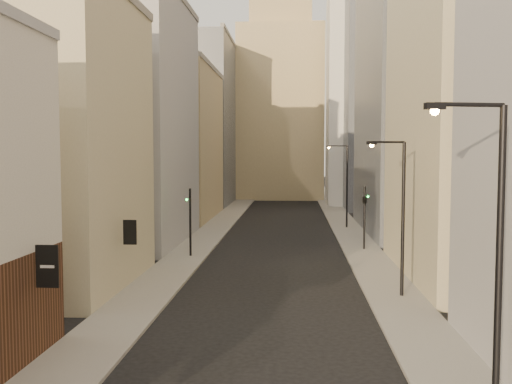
# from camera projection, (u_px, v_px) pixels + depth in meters

# --- Properties ---
(sidewalk_left) EXTENTS (3.00, 140.00, 0.15)m
(sidewalk_left) POSITION_uv_depth(u_px,v_px,m) (221.00, 223.00, 60.76)
(sidewalk_left) COLOR gray
(sidewalk_left) RESTS_ON ground
(sidewalk_right) EXTENTS (3.00, 140.00, 0.15)m
(sidewalk_right) POSITION_uv_depth(u_px,v_px,m) (344.00, 224.00, 59.90)
(sidewalk_right) COLOR gray
(sidewalk_right) RESTS_ON ground
(left_bldg_beige) EXTENTS (8.00, 12.00, 16.00)m
(left_bldg_beige) POSITION_uv_depth(u_px,v_px,m) (56.00, 145.00, 31.72)
(left_bldg_beige) COLOR tan
(left_bldg_beige) RESTS_ON ground
(left_bldg_grey) EXTENTS (8.00, 16.00, 20.00)m
(left_bldg_grey) POSITION_uv_depth(u_px,v_px,m) (135.00, 123.00, 47.51)
(left_bldg_grey) COLOR #9C9BA1
(left_bldg_grey) RESTS_ON ground
(left_bldg_tan) EXTENTS (8.00, 18.00, 17.00)m
(left_bldg_tan) POSITION_uv_depth(u_px,v_px,m) (179.00, 145.00, 65.53)
(left_bldg_tan) COLOR tan
(left_bldg_tan) RESTS_ON ground
(left_bldg_wingrid) EXTENTS (8.00, 20.00, 24.00)m
(left_bldg_wingrid) POSITION_uv_depth(u_px,v_px,m) (205.00, 123.00, 85.20)
(left_bldg_wingrid) COLOR gray
(left_bldg_wingrid) RESTS_ON ground
(right_bldg_beige) EXTENTS (8.00, 16.00, 20.00)m
(right_bldg_beige) POSITION_uv_depth(u_px,v_px,m) (475.00, 112.00, 33.98)
(right_bldg_beige) COLOR tan
(right_bldg_beige) RESTS_ON ground
(right_bldg_wingrid) EXTENTS (8.00, 20.00, 26.00)m
(right_bldg_wingrid) POSITION_uv_depth(u_px,v_px,m) (409.00, 95.00, 53.68)
(right_bldg_wingrid) COLOR gray
(right_bldg_wingrid) RESTS_ON ground
(highrise) EXTENTS (21.00, 23.00, 51.20)m
(highrise) POSITION_uv_depth(u_px,v_px,m) (414.00, 24.00, 80.30)
(highrise) COLOR gray
(highrise) RESTS_ON ground
(clock_tower) EXTENTS (14.00, 14.00, 44.90)m
(clock_tower) POSITION_uv_depth(u_px,v_px,m) (281.00, 93.00, 96.04)
(clock_tower) COLOR tan
(clock_tower) RESTS_ON ground
(white_tower) EXTENTS (8.00, 8.00, 41.50)m
(white_tower) POSITION_uv_depth(u_px,v_px,m) (356.00, 75.00, 81.31)
(white_tower) COLOR silver
(white_tower) RESTS_ON ground
(streetlamp_near) EXTENTS (2.30, 0.67, 8.87)m
(streetlamp_near) POSITION_uv_depth(u_px,v_px,m) (492.00, 244.00, 15.48)
(streetlamp_near) COLOR black
(streetlamp_near) RESTS_ON ground
(streetlamp_mid) EXTENTS (2.07, 0.78, 8.14)m
(streetlamp_mid) POSITION_uv_depth(u_px,v_px,m) (399.00, 209.00, 29.22)
(streetlamp_mid) COLOR black
(streetlamp_mid) RESTS_ON ground
(streetlamp_far) EXTENTS (2.18, 0.37, 8.30)m
(streetlamp_far) POSITION_uv_depth(u_px,v_px,m) (345.00, 181.00, 56.56)
(streetlamp_far) COLOR black
(streetlamp_far) RESTS_ON ground
(traffic_light_left) EXTENTS (0.52, 0.37, 5.00)m
(traffic_light_left) POSITION_uv_depth(u_px,v_px,m) (190.00, 211.00, 40.84)
(traffic_light_left) COLOR black
(traffic_light_left) RESTS_ON ground
(traffic_light_right) EXTENTS (0.62, 0.57, 5.00)m
(traffic_light_right) POSITION_uv_depth(u_px,v_px,m) (365.00, 203.00, 43.69)
(traffic_light_right) COLOR black
(traffic_light_right) RESTS_ON ground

